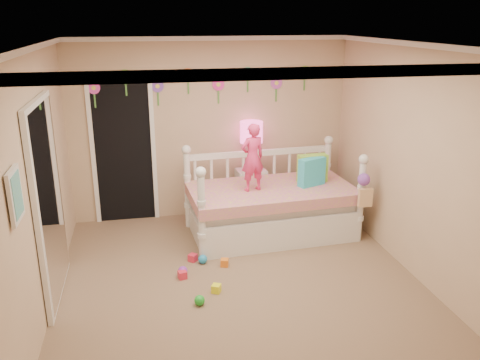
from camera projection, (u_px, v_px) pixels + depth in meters
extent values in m
cube|color=#7F684C|center=(242.00, 287.00, 5.50)|extent=(4.00, 4.50, 0.01)
cube|color=white|center=(242.00, 45.00, 4.68)|extent=(4.00, 4.50, 0.01)
cube|color=tan|center=(210.00, 129.00, 7.18)|extent=(4.00, 0.01, 2.60)
cube|color=tan|center=(36.00, 188.00, 4.71)|extent=(0.01, 4.50, 2.60)
cube|color=tan|center=(419.00, 164.00, 5.47)|extent=(0.01, 4.50, 2.60)
cube|color=#28B2CC|center=(312.00, 172.00, 6.67)|extent=(0.40, 0.26, 0.38)
cube|color=#97E044|center=(312.00, 168.00, 6.82)|extent=(0.41, 0.18, 0.38)
imported|color=#F03673|center=(252.00, 158.00, 6.40)|extent=(0.37, 0.29, 0.90)
cube|color=white|center=(251.00, 192.00, 7.41)|extent=(0.44, 0.35, 0.71)
sphere|color=#CF1B65|center=(251.00, 163.00, 7.27)|extent=(0.20, 0.20, 0.20)
cylinder|color=#CF1B65|center=(251.00, 150.00, 7.20)|extent=(0.03, 0.03, 0.42)
cylinder|color=#FF4CA3|center=(251.00, 132.00, 7.12)|extent=(0.33, 0.33, 0.31)
cube|color=black|center=(124.00, 152.00, 7.01)|extent=(0.90, 0.04, 2.07)
cube|color=white|center=(49.00, 202.00, 5.07)|extent=(0.07, 1.30, 2.10)
cube|color=white|center=(15.00, 195.00, 3.80)|extent=(0.05, 0.34, 0.42)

